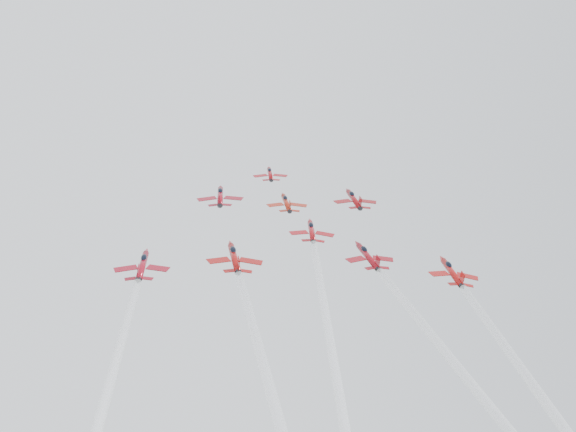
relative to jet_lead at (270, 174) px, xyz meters
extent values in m
cylinder|color=#A20F16|center=(0.00, -0.28, -0.26)|extent=(1.00, 8.18, 5.73)
cone|color=#A20F16|center=(0.00, 4.38, 2.73)|extent=(1.00, 2.22, 1.92)
cone|color=black|center=(0.00, -4.56, -3.00)|extent=(1.00, 1.46, 1.43)
ellipsoid|color=black|center=(0.00, 1.23, 1.25)|extent=(0.91, 2.12, 1.76)
cube|color=#A20F16|center=(-2.45, -0.87, -0.69)|extent=(3.72, 2.42, 0.96)
cube|color=#A20F16|center=(2.45, -0.87, -0.69)|extent=(3.72, 2.42, 0.96)
cube|color=#A20F16|center=(0.00, -4.23, -1.49)|extent=(0.11, 2.35, 2.41)
cube|color=#A20F16|center=(-1.27, -3.79, -2.51)|extent=(1.79, 1.20, 0.55)
cube|color=#A20F16|center=(1.27, -3.79, -2.51)|extent=(1.79, 1.20, 0.55)
cylinder|color=maroon|center=(-13.62, -14.93, -9.64)|extent=(1.17, 9.61, 6.74)
cone|color=maroon|center=(-13.62, -9.45, -6.13)|extent=(1.17, 2.61, 2.25)
cone|color=black|center=(-13.62, -19.96, -12.86)|extent=(1.17, 1.71, 1.68)
ellipsoid|color=black|center=(-13.62, -13.15, -7.87)|extent=(1.07, 2.49, 2.07)
cube|color=maroon|center=(-16.50, -15.62, -10.14)|extent=(4.37, 2.84, 1.12)
cube|color=maroon|center=(-10.75, -15.62, -10.14)|extent=(4.37, 2.84, 1.12)
cube|color=maroon|center=(-13.62, -19.58, -11.09)|extent=(0.13, 2.77, 2.83)
cube|color=maroon|center=(-15.12, -19.07, -12.28)|extent=(2.10, 1.41, 0.65)
cube|color=maroon|center=(-12.13, -19.07, -12.28)|extent=(2.10, 1.41, 0.65)
cylinder|color=#A82210|center=(0.75, -16.90, -10.90)|extent=(1.05, 8.59, 6.02)
cone|color=#A82210|center=(0.75, -12.01, -7.76)|extent=(1.05, 2.33, 2.01)
cone|color=black|center=(0.75, -21.39, -13.77)|extent=(1.05, 1.53, 1.50)
ellipsoid|color=black|center=(0.75, -15.31, -9.31)|extent=(0.95, 2.23, 1.85)
cube|color=#A82210|center=(-1.82, -17.52, -11.35)|extent=(3.90, 2.54, 1.00)
cube|color=#A82210|center=(3.33, -17.52, -11.35)|extent=(3.90, 2.54, 1.00)
cube|color=#A82210|center=(0.75, -21.05, -12.19)|extent=(0.11, 2.47, 2.53)
cube|color=#A82210|center=(-0.58, -20.59, -13.26)|extent=(1.87, 1.26, 0.58)
cube|color=#A82210|center=(2.09, -20.59, -13.26)|extent=(1.87, 1.26, 0.58)
cylinder|color=maroon|center=(17.42, -13.38, -8.64)|extent=(1.19, 9.72, 6.81)
cone|color=maroon|center=(17.42, -7.84, -5.10)|extent=(1.19, 2.64, 2.28)
cone|color=black|center=(17.42, -18.47, -11.90)|extent=(1.19, 1.73, 1.70)
ellipsoid|color=black|center=(17.42, -11.58, -6.85)|extent=(1.08, 2.52, 2.10)
cube|color=maroon|center=(14.51, -14.08, -9.15)|extent=(4.42, 2.88, 1.14)
cube|color=maroon|center=(20.33, -14.08, -9.15)|extent=(4.42, 2.88, 1.14)
cube|color=maroon|center=(17.42, -18.08, -10.11)|extent=(0.13, 2.80, 2.86)
cube|color=maroon|center=(15.91, -17.56, -11.32)|extent=(2.12, 1.42, 0.65)
cube|color=maroon|center=(18.93, -17.56, -11.32)|extent=(2.12, 1.42, 0.65)
cylinder|color=#A60F16|center=(3.24, -29.71, -19.10)|extent=(1.05, 8.63, 6.05)
cone|color=#A60F16|center=(3.24, -24.79, -15.95)|extent=(1.05, 2.34, 2.02)
cone|color=black|center=(3.24, -34.22, -21.99)|extent=(1.05, 1.54, 1.51)
ellipsoid|color=black|center=(3.24, -28.11, -17.51)|extent=(0.96, 2.24, 1.86)
cube|color=#A60F16|center=(0.66, -30.33, -19.55)|extent=(3.92, 2.55, 1.01)
cube|color=#A60F16|center=(5.83, -30.33, -19.55)|extent=(3.92, 2.55, 1.01)
cube|color=#A60F16|center=(3.24, -33.88, -20.40)|extent=(0.11, 2.48, 2.54)
cube|color=#A60F16|center=(1.90, -33.42, -21.47)|extent=(1.88, 1.26, 0.58)
cube|color=#A60F16|center=(4.58, -33.42, -21.47)|extent=(1.88, 1.26, 0.58)
cylinder|color=white|center=(3.24, -70.83, -45.42)|extent=(1.34, 73.29, 47.58)
cylinder|color=maroon|center=(-29.01, -43.80, -28.12)|extent=(1.06, 8.70, 6.10)
cone|color=maroon|center=(-29.01, -38.84, -24.94)|extent=(1.06, 2.36, 2.04)
cone|color=black|center=(-29.01, -48.35, -31.03)|extent=(1.06, 1.55, 1.52)
ellipsoid|color=black|center=(-29.01, -42.19, -26.51)|extent=(0.97, 2.26, 1.88)
cube|color=maroon|center=(-31.62, -44.42, -28.57)|extent=(3.96, 2.57, 1.02)
cube|color=maroon|center=(-26.40, -44.42, -28.57)|extent=(3.96, 2.57, 1.02)
cube|color=maroon|center=(-29.01, -48.00, -29.43)|extent=(0.12, 2.50, 2.56)
cube|color=maroon|center=(-30.36, -47.54, -30.51)|extent=(1.90, 1.27, 0.59)
cube|color=maroon|center=(-27.66, -47.54, -30.51)|extent=(1.90, 1.27, 0.59)
cylinder|color=#A1100F|center=(-13.41, -40.68, -26.12)|extent=(1.16, 9.47, 6.64)
cone|color=#A1100F|center=(-13.41, -35.28, -22.66)|extent=(1.16, 2.57, 2.22)
cone|color=black|center=(-13.41, -45.63, -29.29)|extent=(1.16, 1.69, 1.65)
ellipsoid|color=black|center=(-13.41, -38.93, -24.37)|extent=(1.05, 2.46, 2.04)
cube|color=#A1100F|center=(-16.25, -41.36, -26.62)|extent=(4.31, 2.80, 1.11)
cube|color=#A1100F|center=(-10.57, -41.36, -26.62)|extent=(4.31, 2.80, 1.11)
cube|color=#A1100F|center=(-13.41, -45.25, -27.55)|extent=(0.13, 2.73, 2.79)
cube|color=#A1100F|center=(-14.88, -44.75, -28.72)|extent=(2.07, 1.39, 0.64)
cube|color=#A1100F|center=(-11.94, -44.75, -28.72)|extent=(2.07, 1.39, 0.64)
cylinder|color=maroon|center=(11.72, -38.99, -25.04)|extent=(1.09, 8.93, 6.26)
cone|color=maroon|center=(11.72, -33.90, -21.78)|extent=(1.09, 2.42, 2.09)
cone|color=black|center=(11.72, -43.66, -28.03)|extent=(1.09, 1.59, 1.56)
ellipsoid|color=black|center=(11.72, -37.34, -23.39)|extent=(0.99, 2.32, 1.93)
cube|color=maroon|center=(9.05, -39.63, -25.51)|extent=(4.06, 2.64, 1.05)
cube|color=maroon|center=(14.40, -39.63, -25.51)|extent=(4.06, 2.64, 1.05)
cube|color=maroon|center=(11.72, -43.30, -26.39)|extent=(0.12, 2.57, 2.63)
cube|color=maroon|center=(10.34, -42.83, -27.50)|extent=(1.95, 1.31, 0.60)
cube|color=maroon|center=(13.11, -42.83, -27.50)|extent=(1.95, 1.31, 0.60)
cylinder|color=#AD1110|center=(26.03, -43.87, -28.16)|extent=(1.10, 8.99, 6.30)
cone|color=#AD1110|center=(26.03, -38.75, -24.88)|extent=(1.10, 2.44, 2.11)
cone|color=black|center=(26.03, -48.57, -31.17)|extent=(1.10, 1.60, 1.57)
ellipsoid|color=black|center=(26.03, -42.21, -26.51)|extent=(1.00, 2.33, 1.94)
cube|color=#AD1110|center=(23.34, -44.51, -28.63)|extent=(4.09, 2.66, 1.05)
cube|color=#AD1110|center=(28.72, -44.51, -28.63)|extent=(4.09, 2.66, 1.05)
cube|color=#AD1110|center=(26.03, -48.21, -29.52)|extent=(0.12, 2.59, 2.65)
cube|color=#AD1110|center=(24.63, -47.73, -30.64)|extent=(1.96, 1.32, 0.60)
cube|color=#AD1110|center=(27.42, -47.73, -30.64)|extent=(1.96, 1.32, 0.60)
camera|label=1|loc=(-26.77, -151.88, -39.29)|focal=40.00mm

